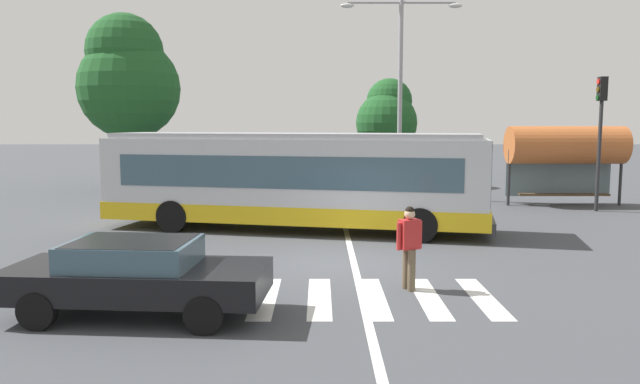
{
  "coord_description": "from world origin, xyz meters",
  "views": [
    {
      "loc": [
        -0.51,
        -14.46,
        3.39
      ],
      "look_at": [
        -0.54,
        3.63,
        1.3
      ],
      "focal_mm": 33.81,
      "sensor_mm": 36.0,
      "label": 1
    }
  ],
  "objects_px": {
    "bus_stop_shelter": "(567,147)",
    "background_tree_right": "(388,117)",
    "parked_car_white": "(281,178)",
    "twin_arm_street_lamp": "(401,76)",
    "pedestrian_crossing_street": "(410,243)",
    "parked_car_black": "(338,178)",
    "parked_car_charcoal": "(395,178)",
    "city_transit_bus": "(295,180)",
    "background_tree_left": "(129,78)",
    "parked_car_blue": "(230,177)",
    "foreground_sedan": "(138,273)",
    "traffic_light_far_corner": "(602,122)"
  },
  "relations": [
    {
      "from": "bus_stop_shelter",
      "to": "background_tree_right",
      "type": "xyz_separation_m",
      "value": [
        -6.46,
        7.57,
        1.28
      ]
    },
    {
      "from": "parked_car_white",
      "to": "twin_arm_street_lamp",
      "type": "bearing_deg",
      "value": -19.92
    },
    {
      "from": "pedestrian_crossing_street",
      "to": "parked_car_black",
      "type": "height_order",
      "value": "pedestrian_crossing_street"
    },
    {
      "from": "twin_arm_street_lamp",
      "to": "parked_car_charcoal",
      "type": "bearing_deg",
      "value": 88.77
    },
    {
      "from": "city_transit_bus",
      "to": "background_tree_left",
      "type": "bearing_deg",
      "value": 127.15
    },
    {
      "from": "parked_car_blue",
      "to": "background_tree_left",
      "type": "xyz_separation_m",
      "value": [
        -5.16,
        1.44,
        4.84
      ]
    },
    {
      "from": "bus_stop_shelter",
      "to": "background_tree_left",
      "type": "relative_size",
      "value": 0.54
    },
    {
      "from": "foreground_sedan",
      "to": "pedestrian_crossing_street",
      "type": "bearing_deg",
      "value": 18.33
    },
    {
      "from": "foreground_sedan",
      "to": "background_tree_left",
      "type": "bearing_deg",
      "value": 107.57
    },
    {
      "from": "foreground_sedan",
      "to": "traffic_light_far_corner",
      "type": "height_order",
      "value": "traffic_light_far_corner"
    },
    {
      "from": "foreground_sedan",
      "to": "parked_car_blue",
      "type": "bearing_deg",
      "value": 93.66
    },
    {
      "from": "traffic_light_far_corner",
      "to": "background_tree_right",
      "type": "relative_size",
      "value": 0.89
    },
    {
      "from": "background_tree_left",
      "to": "parked_car_black",
      "type": "bearing_deg",
      "value": -9.76
    },
    {
      "from": "parked_car_charcoal",
      "to": "pedestrian_crossing_street",
      "type": "bearing_deg",
      "value": -95.95
    },
    {
      "from": "background_tree_left",
      "to": "background_tree_right",
      "type": "xyz_separation_m",
      "value": [
        13.14,
        1.77,
        -1.91
      ]
    },
    {
      "from": "foreground_sedan",
      "to": "parked_car_blue",
      "type": "height_order",
      "value": "same"
    },
    {
      "from": "pedestrian_crossing_street",
      "to": "parked_car_blue",
      "type": "bearing_deg",
      "value": 110.12
    },
    {
      "from": "city_transit_bus",
      "to": "parked_car_blue",
      "type": "distance_m",
      "value": 10.74
    },
    {
      "from": "parked_car_blue",
      "to": "background_tree_right",
      "type": "distance_m",
      "value": 9.09
    },
    {
      "from": "pedestrian_crossing_street",
      "to": "twin_arm_street_lamp",
      "type": "height_order",
      "value": "twin_arm_street_lamp"
    },
    {
      "from": "traffic_light_far_corner",
      "to": "foreground_sedan",
      "type": "bearing_deg",
      "value": -137.62
    },
    {
      "from": "city_transit_bus",
      "to": "parked_car_blue",
      "type": "height_order",
      "value": "city_transit_bus"
    },
    {
      "from": "parked_car_black",
      "to": "background_tree_right",
      "type": "xyz_separation_m",
      "value": [
        2.76,
        3.56,
        2.94
      ]
    },
    {
      "from": "city_transit_bus",
      "to": "twin_arm_street_lamp",
      "type": "height_order",
      "value": "twin_arm_street_lamp"
    },
    {
      "from": "twin_arm_street_lamp",
      "to": "background_tree_left",
      "type": "bearing_deg",
      "value": 164.35
    },
    {
      "from": "parked_car_blue",
      "to": "twin_arm_street_lamp",
      "type": "distance_m",
      "value": 9.45
    },
    {
      "from": "traffic_light_far_corner",
      "to": "parked_car_charcoal",
      "type": "bearing_deg",
      "value": 140.62
    },
    {
      "from": "city_transit_bus",
      "to": "pedestrian_crossing_street",
      "type": "distance_m",
      "value": 7.38
    },
    {
      "from": "parked_car_white",
      "to": "parked_car_charcoal",
      "type": "distance_m",
      "value": 5.49
    },
    {
      "from": "parked_car_blue",
      "to": "traffic_light_far_corner",
      "type": "bearing_deg",
      "value": -21.71
    },
    {
      "from": "parked_car_white",
      "to": "parked_car_black",
      "type": "relative_size",
      "value": 1.01
    },
    {
      "from": "parked_car_black",
      "to": "twin_arm_street_lamp",
      "type": "xyz_separation_m",
      "value": [
        2.7,
        -1.88,
        4.66
      ]
    },
    {
      "from": "city_transit_bus",
      "to": "parked_car_blue",
      "type": "bearing_deg",
      "value": 109.51
    },
    {
      "from": "twin_arm_street_lamp",
      "to": "city_transit_bus",
      "type": "bearing_deg",
      "value": -118.91
    },
    {
      "from": "city_transit_bus",
      "to": "background_tree_left",
      "type": "distance_m",
      "value": 15.02
    },
    {
      "from": "pedestrian_crossing_street",
      "to": "background_tree_right",
      "type": "height_order",
      "value": "background_tree_right"
    },
    {
      "from": "parked_car_white",
      "to": "background_tree_right",
      "type": "xyz_separation_m",
      "value": [
        5.51,
        3.46,
        2.94
      ]
    },
    {
      "from": "parked_car_blue",
      "to": "parked_car_black",
      "type": "distance_m",
      "value": 5.24
    },
    {
      "from": "parked_car_white",
      "to": "bus_stop_shelter",
      "type": "height_order",
      "value": "bus_stop_shelter"
    },
    {
      "from": "parked_car_blue",
      "to": "background_tree_left",
      "type": "bearing_deg",
      "value": 164.43
    },
    {
      "from": "city_transit_bus",
      "to": "parked_car_blue",
      "type": "xyz_separation_m",
      "value": [
        -3.58,
        10.09,
        -0.82
      ]
    },
    {
      "from": "parked_car_charcoal",
      "to": "traffic_light_far_corner",
      "type": "relative_size",
      "value": 0.91
    },
    {
      "from": "pedestrian_crossing_street",
      "to": "parked_car_white",
      "type": "distance_m",
      "value": 17.12
    },
    {
      "from": "city_transit_bus",
      "to": "parked_car_black",
      "type": "height_order",
      "value": "city_transit_bus"
    },
    {
      "from": "parked_car_white",
      "to": "traffic_light_far_corner",
      "type": "height_order",
      "value": "traffic_light_far_corner"
    },
    {
      "from": "parked_car_black",
      "to": "bus_stop_shelter",
      "type": "distance_m",
      "value": 10.19
    },
    {
      "from": "foreground_sedan",
      "to": "parked_car_blue",
      "type": "relative_size",
      "value": 1.01
    },
    {
      "from": "foreground_sedan",
      "to": "parked_car_charcoal",
      "type": "distance_m",
      "value": 19.65
    },
    {
      "from": "twin_arm_street_lamp",
      "to": "background_tree_left",
      "type": "height_order",
      "value": "background_tree_left"
    },
    {
      "from": "foreground_sedan",
      "to": "parked_car_charcoal",
      "type": "relative_size",
      "value": 1.0
    }
  ]
}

